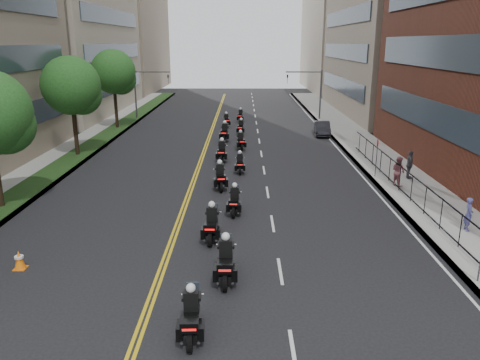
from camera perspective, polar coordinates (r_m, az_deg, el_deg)
The scene contains 27 objects.
ground at distance 14.48m, azimuth -7.01°, elevation -20.10°, with size 160.00×160.00×0.00m, color black.
sidewalk_right at distance 38.88m, azimuth 15.70°, elevation 3.18°, with size 4.00×90.00×0.15m, color gray.
sidewalk_left at distance 39.94m, azimuth -19.77°, elevation 3.17°, with size 4.00×90.00×0.15m, color gray.
grass_strip at distance 39.65m, azimuth -18.70°, elevation 3.32°, with size 2.00×90.00×0.04m, color #193413.
building_right_far at distance 91.78m, azimuth 13.56°, elevation 18.79°, with size 15.00×28.00×26.00m, color #B0A18D.
building_left_far at distance 92.72m, azimuth -15.27°, elevation 18.65°, with size 16.00×28.00×26.00m, color gray.
iron_fence at distance 26.43m, azimuth 20.89°, elevation -1.58°, with size 0.05×28.00×1.50m.
street_trees at distance 32.91m, azimuth -22.78°, elevation 9.16°, with size 4.40×38.40×7.98m.
traffic_signal_right at distance 54.31m, azimuth 8.81°, elevation 11.10°, with size 4.09×0.20×5.60m.
traffic_signal_left at distance 54.92m, azimuth -11.68°, elevation 11.02°, with size 4.09×0.20×5.60m.
motorcycle_0 at distance 14.72m, azimuth -5.96°, elevation -16.23°, with size 0.55×2.31×1.70m.
motorcycle_1 at distance 17.65m, azimuth -1.75°, elevation -9.99°, with size 0.58×2.53×1.87m.
motorcycle_2 at distance 21.13m, azimuth -3.46°, elevation -5.50°, with size 0.56×2.43×1.79m.
motorcycle_3 at distance 24.29m, azimuth -0.67°, elevation -2.65°, with size 0.54×2.22×1.63m.
motorcycle_4 at distance 28.37m, azimuth -2.44°, elevation 0.31°, with size 0.71×2.43×1.79m.
motorcycle_5 at distance 31.94m, azimuth -0.02°, elevation 1.97°, with size 0.48×2.06×1.52m.
motorcycle_6 at distance 34.98m, azimuth -2.22°, elevation 3.41°, with size 0.56×2.42×1.79m.
motorcycle_7 at distance 39.01m, azimuth 0.09°, elevation 4.70°, with size 0.67×2.20×1.63m.
motorcycle_8 at distance 42.28m, azimuth -1.87°, elevation 5.74°, with size 0.61×2.51×1.85m.
motorcycle_9 at distance 45.48m, azimuth 0.12°, elevation 6.38°, with size 0.61×2.17×1.60m.
motorcycle_10 at distance 49.73m, azimuth -1.67°, elevation 7.23°, with size 0.64×2.12×1.56m.
motorcycle_11 at distance 52.88m, azimuth 0.06°, elevation 7.79°, with size 0.54×2.13×1.57m.
parked_sedan at distance 45.71m, azimuth 9.99°, elevation 6.21°, with size 1.38×3.96×1.30m, color black.
pedestrian_a at distance 24.14m, azimuth 26.10°, elevation -3.75°, with size 0.59×0.38×1.61m, color #484885.
pedestrian_b at distance 30.02m, azimuth 18.75°, elevation 1.03°, with size 0.89×0.69×1.82m, color #9C555D.
pedestrian_c at distance 31.84m, azimuth 19.98°, elevation 1.77°, with size 1.07×0.45×1.83m, color #46454D.
traffic_cone at distance 20.56m, azimuth -25.31°, elevation -8.79°, with size 0.46×0.46×0.77m.
Camera 1 is at (1.74, -11.52, 8.60)m, focal length 35.00 mm.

